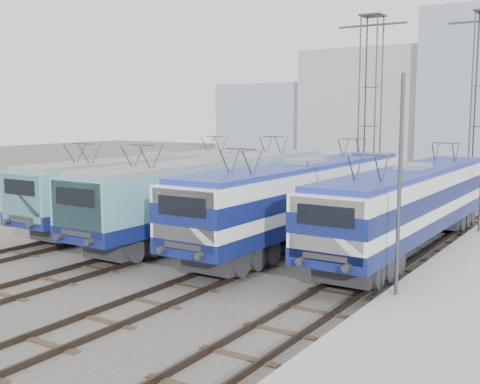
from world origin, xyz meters
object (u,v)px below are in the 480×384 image
Objects in this scene: locomotive_far_right at (411,200)px; mast_front at (399,191)px; locomotive_center_left at (216,189)px; catenary_tower_west at (370,101)px; locomotive_far_left at (156,182)px; locomotive_center_right at (304,194)px.

mast_front is (1.85, -7.24, 1.29)m from locomotive_far_right.
locomotive_center_left is at bearing -170.87° from locomotive_far_right.
locomotive_center_left is at bearing 151.88° from mast_front.
locomotive_far_right is 1.43× the size of catenary_tower_west.
mast_front is (10.85, -5.80, 1.27)m from locomotive_center_left.
locomotive_center_left is 2.55× the size of mast_front.
catenary_tower_west is at bearing 81.00° from locomotive_center_left.
mast_front reaches higher than locomotive_center_left.
locomotive_far_right is 2.46× the size of mast_front.
locomotive_far_left is 2.49× the size of mast_front.
locomotive_center_right is 2.53× the size of mast_front.
mast_front is at bearing -28.12° from locomotive_center_left.
mast_front is (15.35, -6.62, 1.32)m from locomotive_far_left.
catenary_tower_west is (6.75, 13.38, 4.46)m from locomotive_far_left.
locomotive_far_right is 15.10m from catenary_tower_west.
catenary_tower_west is 22.00m from mast_front.
locomotive_far_right is at bearing 2.63° from locomotive_far_left.
locomotive_center_right is at bearing -80.72° from catenary_tower_west.
mast_front is at bearing -23.34° from locomotive_far_left.
locomotive_far_right is (9.00, 1.45, -0.02)m from locomotive_center_left.
locomotive_far_right is (4.50, 1.02, -0.06)m from locomotive_center_right.
mast_front is (6.35, -6.23, 1.23)m from locomotive_center_right.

